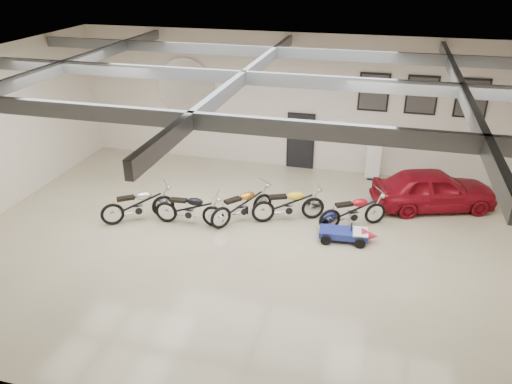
% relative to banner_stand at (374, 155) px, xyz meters
% --- Properties ---
extents(floor, '(16.00, 12.00, 0.01)m').
position_rel_banner_stand_xyz_m(floor, '(-3.24, -5.50, -0.95)').
color(floor, '#B2AA88').
rests_on(floor, ground).
extents(ceiling, '(16.00, 12.00, 0.01)m').
position_rel_banner_stand_xyz_m(ceiling, '(-3.24, -5.50, 4.05)').
color(ceiling, gray).
rests_on(ceiling, back_wall).
extents(back_wall, '(16.00, 0.02, 5.00)m').
position_rel_banner_stand_xyz_m(back_wall, '(-3.24, 0.50, 1.55)').
color(back_wall, beige).
rests_on(back_wall, floor).
extents(ceiling_beams, '(15.80, 11.80, 0.32)m').
position_rel_banner_stand_xyz_m(ceiling_beams, '(-3.24, -5.50, 3.80)').
color(ceiling_beams, '#5A5D62').
rests_on(ceiling_beams, ceiling).
extents(door, '(0.92, 0.08, 2.10)m').
position_rel_banner_stand_xyz_m(door, '(-2.74, 0.45, 0.10)').
color(door, black).
rests_on(door, back_wall).
extents(logo_plaque, '(2.30, 0.06, 1.16)m').
position_rel_banner_stand_xyz_m(logo_plaque, '(-7.24, 0.45, 1.85)').
color(logo_plaque, silver).
rests_on(logo_plaque, back_wall).
extents(poster_left, '(1.05, 0.08, 1.35)m').
position_rel_banner_stand_xyz_m(poster_left, '(-0.24, 0.46, 2.15)').
color(poster_left, black).
rests_on(poster_left, back_wall).
extents(poster_mid, '(1.05, 0.08, 1.35)m').
position_rel_banner_stand_xyz_m(poster_mid, '(1.36, 0.46, 2.15)').
color(poster_mid, black).
rests_on(poster_mid, back_wall).
extents(poster_right, '(1.05, 0.08, 1.35)m').
position_rel_banner_stand_xyz_m(poster_right, '(2.96, 0.46, 2.15)').
color(poster_right, black).
rests_on(poster_right, back_wall).
extents(oil_sign, '(0.72, 0.10, 0.72)m').
position_rel_banner_stand_xyz_m(oil_sign, '(-1.34, 0.45, 0.75)').
color(oil_sign, white).
rests_on(oil_sign, back_wall).
extents(banner_stand, '(0.53, 0.24, 1.90)m').
position_rel_banner_stand_xyz_m(banner_stand, '(0.00, 0.00, 0.00)').
color(banner_stand, white).
rests_on(banner_stand, floor).
extents(motorcycle_silver, '(2.19, 1.82, 1.14)m').
position_rel_banner_stand_xyz_m(motorcycle_silver, '(-6.80, -4.96, -0.38)').
color(motorcycle_silver, silver).
rests_on(motorcycle_silver, floor).
extents(motorcycle_black, '(2.16, 0.80, 1.10)m').
position_rel_banner_stand_xyz_m(motorcycle_black, '(-5.19, -4.79, -0.40)').
color(motorcycle_black, silver).
rests_on(motorcycle_black, floor).
extents(motorcycle_gold, '(1.92, 2.11, 1.14)m').
position_rel_banner_stand_xyz_m(motorcycle_gold, '(-3.71, -4.20, -0.38)').
color(motorcycle_gold, silver).
rests_on(motorcycle_gold, floor).
extents(motorcycle_yellow, '(2.32, 1.51, 1.16)m').
position_rel_banner_stand_xyz_m(motorcycle_yellow, '(-2.35, -3.79, -0.37)').
color(motorcycle_yellow, silver).
rests_on(motorcycle_yellow, floor).
extents(motorcycle_red, '(2.16, 1.63, 1.10)m').
position_rel_banner_stand_xyz_m(motorcycle_red, '(-0.40, -3.69, -0.40)').
color(motorcycle_red, silver).
rests_on(motorcycle_red, floor).
extents(go_kart, '(1.73, 0.87, 0.61)m').
position_rel_banner_stand_xyz_m(go_kart, '(-0.44, -4.55, -0.64)').
color(go_kart, navy).
rests_on(go_kart, floor).
extents(vintage_car, '(2.72, 4.17, 1.32)m').
position_rel_banner_stand_xyz_m(vintage_car, '(1.99, -1.78, -0.29)').
color(vintage_car, maroon).
rests_on(vintage_car, floor).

